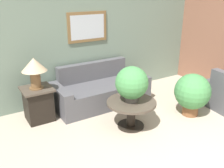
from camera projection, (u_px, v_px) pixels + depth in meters
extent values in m
cube|color=slate|center=(89.00, 38.00, 5.23)|extent=(7.44, 0.06, 2.60)
cube|color=brown|center=(87.00, 27.00, 5.09)|extent=(0.87, 0.03, 0.61)
cube|color=#B2BCC6|center=(88.00, 27.00, 5.08)|extent=(0.75, 0.01, 0.49)
cube|color=#4C4C51|center=(101.00, 94.00, 5.18)|extent=(1.58, 0.88, 0.43)
cube|color=#4C4C51|center=(93.00, 71.00, 5.32)|extent=(1.58, 0.16, 0.38)
cube|color=#4C4C51|center=(61.00, 101.00, 4.73)|extent=(0.18, 0.88, 0.53)
cube|color=#4C4C51|center=(135.00, 84.00, 5.60)|extent=(0.18, 0.88, 0.53)
cube|color=#4C4C51|center=(221.00, 90.00, 5.26)|extent=(0.93, 0.29, 0.53)
cylinder|color=black|center=(131.00, 125.00, 4.38)|extent=(0.46, 0.46, 0.03)
cylinder|color=black|center=(131.00, 114.00, 4.30)|extent=(0.15, 0.15, 0.41)
cylinder|color=#473D33|center=(131.00, 102.00, 4.22)|extent=(0.84, 0.84, 0.04)
cube|color=black|center=(39.00, 105.00, 4.52)|extent=(0.45, 0.45, 0.59)
cube|color=#473D33|center=(37.00, 89.00, 4.41)|extent=(0.53, 0.53, 0.03)
cylinder|color=brown|center=(37.00, 88.00, 4.40)|extent=(0.25, 0.25, 0.02)
cylinder|color=brown|center=(36.00, 79.00, 4.34)|extent=(0.18, 0.18, 0.30)
cone|color=tan|center=(34.00, 64.00, 4.24)|extent=(0.43, 0.43, 0.23)
cylinder|color=#4C4742|center=(131.00, 98.00, 4.20)|extent=(0.23, 0.23, 0.13)
sphere|color=#428447|center=(132.00, 83.00, 4.10)|extent=(0.55, 0.55, 0.55)
cylinder|color=brown|center=(190.00, 109.00, 4.76)|extent=(0.29, 0.29, 0.23)
sphere|color=#428447|center=(192.00, 91.00, 4.63)|extent=(0.67, 0.67, 0.67)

